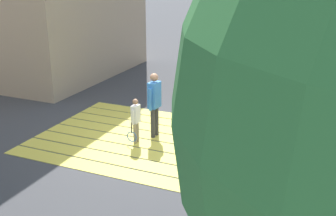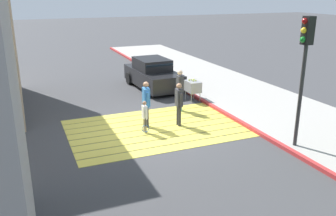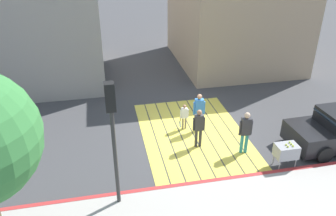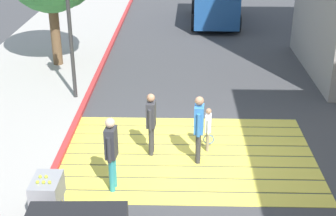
{
  "view_description": "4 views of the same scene",
  "coord_description": "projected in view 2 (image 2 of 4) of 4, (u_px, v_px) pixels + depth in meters",
  "views": [
    {
      "loc": [
        -4.22,
        9.1,
        4.43
      ],
      "look_at": [
        -0.29,
        -0.0,
        0.98
      ],
      "focal_mm": 44.33,
      "sensor_mm": 36.0,
      "label": 1
    },
    {
      "loc": [
        4.42,
        11.94,
        4.94
      ],
      "look_at": [
        -0.49,
        0.1,
        0.77
      ],
      "focal_mm": 38.61,
      "sensor_mm": 36.0,
      "label": 2
    },
    {
      "loc": [
        -12.02,
        3.62,
        7.82
      ],
      "look_at": [
        0.16,
        1.08,
        1.3
      ],
      "focal_mm": 36.36,
      "sensor_mm": 36.0,
      "label": 3
    },
    {
      "loc": [
        -0.23,
        -10.84,
        6.25
      ],
      "look_at": [
        -0.55,
        1.09,
        0.84
      ],
      "focal_mm": 51.83,
      "sensor_mm": 36.0,
      "label": 4
    }
  ],
  "objects": [
    {
      "name": "pedestrian_adult_trailing",
      "position": [
        146.0,
        101.0,
        13.48
      ],
      "size": [
        0.25,
        0.51,
        1.76
      ],
      "color": "#333338",
      "rests_on": "ground"
    },
    {
      "name": "sidewalk_west",
      "position": [
        276.0,
        109.0,
        15.65
      ],
      "size": [
        4.8,
        40.0,
        0.12
      ],
      "primitive_type": "cube",
      "color": "#ADA8A0",
      "rests_on": "ground"
    },
    {
      "name": "pedestrian_adult_side",
      "position": [
        179.0,
        101.0,
        13.61
      ],
      "size": [
        0.24,
        0.49,
        1.67
      ],
      "color": "#333338",
      "rests_on": "ground"
    },
    {
      "name": "crosswalk_stripes",
      "position": [
        155.0,
        128.0,
        13.62
      ],
      "size": [
        6.4,
        4.35,
        0.01
      ],
      "color": "#EAD64C",
      "rests_on": "ground"
    },
    {
      "name": "tennis_ball_cart",
      "position": [
        193.0,
        86.0,
        16.83
      ],
      "size": [
        0.56,
        0.8,
        1.02
      ],
      "color": "#99999E",
      "rests_on": "ground"
    },
    {
      "name": "curb_painted",
      "position": [
        229.0,
        116.0,
        14.79
      ],
      "size": [
        0.16,
        40.0,
        0.13
      ],
      "primitive_type": "cube",
      "color": "#BC3333",
      "rests_on": "ground"
    },
    {
      "name": "pedestrian_child_with_racket",
      "position": [
        145.0,
        116.0,
        12.98
      ],
      "size": [
        0.28,
        0.37,
        1.2
      ],
      "color": "gray",
      "rests_on": "ground"
    },
    {
      "name": "ground_plane",
      "position": [
        155.0,
        128.0,
        13.63
      ],
      "size": [
        120.0,
        120.0,
        0.0
      ],
      "primitive_type": "plane",
      "color": "#424244"
    },
    {
      "name": "pedestrian_adult_lead",
      "position": [
        180.0,
        87.0,
        15.31
      ],
      "size": [
        0.26,
        0.52,
        1.79
      ],
      "color": "teal",
      "rests_on": "ground"
    },
    {
      "name": "traffic_light_corner",
      "position": [
        304.0,
        57.0,
        10.95
      ],
      "size": [
        0.39,
        0.28,
        4.24
      ],
      "color": "#2D2D2D",
      "rests_on": "ground"
    },
    {
      "name": "car_parked_near_curb",
      "position": [
        153.0,
        74.0,
        19.08
      ],
      "size": [
        2.1,
        4.36,
        1.57
      ],
      "color": "black",
      "rests_on": "ground"
    }
  ]
}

